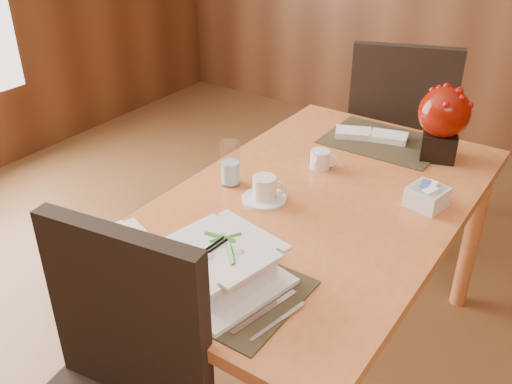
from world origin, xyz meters
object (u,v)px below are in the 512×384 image
Objects in this scene: dining_table at (316,223)px; far_chair at (398,133)px; soup_setting at (220,266)px; water_glass at (230,163)px; berry_decor at (443,119)px; bread_plate at (121,238)px; creamer_jug at (320,159)px; coffee_cup at (264,190)px; sugar_caddy at (427,197)px.

dining_table is 1.42× the size of far_chair.
soup_setting is at bearing 74.35° from far_chair.
water_glass is 0.15× the size of far_chair.
berry_decor is 1.24m from bread_plate.
creamer_jug reaches higher than bread_plate.
coffee_cup is at bearing -120.16° from berry_decor.
dining_table is at bearing -113.06° from berry_decor.
sugar_caddy is (0.31, 0.70, -0.03)m from soup_setting.
far_chair is (-0.10, 1.01, -0.06)m from dining_table.
creamer_jug is at bearing 55.23° from water_glass.
far_chair is at bearing 124.68° from berry_decor.
sugar_caddy is 0.40m from berry_decor.
dining_table is 0.27m from creamer_jug.
far_chair is at bearing 116.38° from sugar_caddy.
far_chair reaches higher than creamer_jug.
dining_table is 9.37× the size of water_glass.
sugar_caddy is 0.40× the size of berry_decor.
creamer_jug is at bearing 174.01° from sugar_caddy.
berry_decor is at bearing 104.98° from far_chair.
coffee_cup is at bearing -9.11° from water_glass.
coffee_cup is at bearing -108.58° from creamer_jug.
sugar_caddy is at bearing -76.36° from berry_decor.
soup_setting reaches higher than creamer_jug.
berry_decor is at bearing 33.28° from creamer_jug.
water_glass is at bearing 135.10° from soup_setting.
soup_setting is 1.57m from far_chair.
creamer_jug is 0.83m from far_chair.
creamer_jug is (0.04, 0.31, -0.00)m from coffee_cup.
far_chair reaches higher than bread_plate.
creamer_jug is at bearing 70.40° from bread_plate.
water_glass is 1.69× the size of creamer_jug.
far_chair reaches higher than soup_setting.
soup_setting is 3.13× the size of sugar_caddy.
coffee_cup reaches higher than sugar_caddy.
coffee_cup is 1.00× the size of bread_plate.
far_chair is (-0.00, 0.81, -0.19)m from creamer_jug.
soup_setting is 2.19× the size of water_glass.
soup_setting is 1.10m from berry_decor.
water_glass is (-0.16, 0.03, 0.04)m from coffee_cup.
dining_table is 9.95× the size of bread_plate.
far_chair is at bearing 80.30° from bread_plate.
water_glass reaches higher than dining_table.
berry_decor is at bearing 89.65° from soup_setting.
creamer_jug is at bearing 70.34° from far_chair.
coffee_cup is 0.53m from sugar_caddy.
bread_plate is at bearing -98.28° from water_glass.
water_glass is 0.67m from sugar_caddy.
far_chair is at bearing 95.89° from dining_table.
soup_setting is (0.01, -0.54, 0.16)m from dining_table.
dining_table is 13.41× the size of sugar_caddy.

